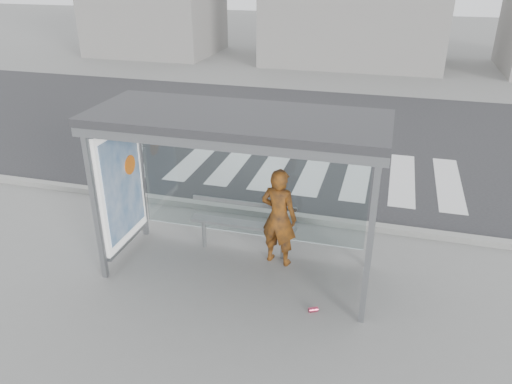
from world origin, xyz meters
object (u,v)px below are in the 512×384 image
at_px(person, 279,217).
at_px(bus_shelter, 214,153).
at_px(soda_can, 313,310).
at_px(bench, 243,224).

bearing_deg(person, bus_shelter, 34.80).
distance_m(bus_shelter, soda_can, 2.69).
xyz_separation_m(bus_shelter, bench, (0.26, 0.52, -1.43)).
distance_m(bus_shelter, bench, 1.55).
bearing_deg(bus_shelter, soda_can, -23.66).
relative_size(bus_shelter, soda_can, 32.24).
bearing_deg(soda_can, person, 124.78).
height_order(bus_shelter, person, bus_shelter).
relative_size(bench, soda_can, 13.62).
bearing_deg(bench, person, -11.55).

